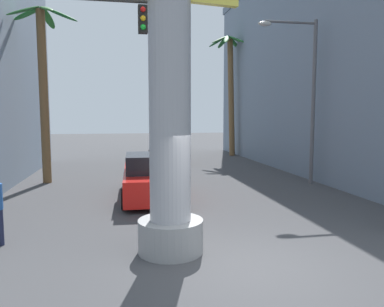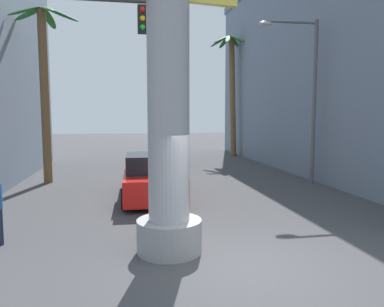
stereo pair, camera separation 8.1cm
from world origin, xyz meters
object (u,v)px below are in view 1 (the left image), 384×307
at_px(palm_tree_far_right, 230,84).
at_px(palm_tree_mid_left, 43,77).
at_px(traffic_light_mast, 41,65).
at_px(neon_sign_pole, 170,31).
at_px(street_lamp, 305,85).
at_px(car_lead, 152,177).
at_px(car_far, 166,150).

bearing_deg(palm_tree_far_right, palm_tree_mid_left, -139.73).
bearing_deg(traffic_light_mast, palm_tree_far_right, 58.73).
xyz_separation_m(neon_sign_pole, street_lamp, (6.47, 6.78, -0.46)).
bearing_deg(palm_tree_far_right, neon_sign_pole, -110.14).
bearing_deg(car_lead, car_far, 80.24).
distance_m(car_far, palm_tree_far_right, 7.33).
bearing_deg(neon_sign_pole, street_lamp, 46.35).
xyz_separation_m(neon_sign_pole, traffic_light_mast, (-2.94, 2.39, -0.44)).
bearing_deg(street_lamp, traffic_light_mast, -154.97).
xyz_separation_m(car_lead, palm_tree_mid_left, (-4.21, 3.61, 3.78)).
height_order(neon_sign_pole, car_lead, neon_sign_pole).
xyz_separation_m(neon_sign_pole, palm_tree_mid_left, (-4.14, 9.06, -0.10)).
relative_size(palm_tree_far_right, palm_tree_mid_left, 1.15).
distance_m(street_lamp, palm_tree_far_right, 11.51).
distance_m(street_lamp, car_far, 10.16).
xyz_separation_m(traffic_light_mast, palm_tree_mid_left, (-1.21, 6.67, 0.34)).
xyz_separation_m(neon_sign_pole, car_lead, (0.07, 5.45, -3.88)).
distance_m(neon_sign_pole, traffic_light_mast, 3.81).
bearing_deg(street_lamp, car_lead, -168.30).
distance_m(neon_sign_pole, car_lead, 6.69).
bearing_deg(neon_sign_pole, traffic_light_mast, 140.86).
bearing_deg(car_lead, traffic_light_mast, -134.41).
distance_m(traffic_light_mast, palm_tree_mid_left, 6.79).
distance_m(neon_sign_pole, palm_tree_far_right, 19.44).
relative_size(car_far, palm_tree_far_right, 0.51).
distance_m(car_lead, palm_tree_far_right, 15.06).
bearing_deg(palm_tree_mid_left, neon_sign_pole, -65.42).
bearing_deg(traffic_light_mast, car_lead, 45.59).
bearing_deg(car_lead, street_lamp, 11.70).
bearing_deg(neon_sign_pole, palm_tree_mid_left, 114.58).
bearing_deg(car_lead, neon_sign_pole, -90.70).
distance_m(neon_sign_pole, palm_tree_mid_left, 9.96).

